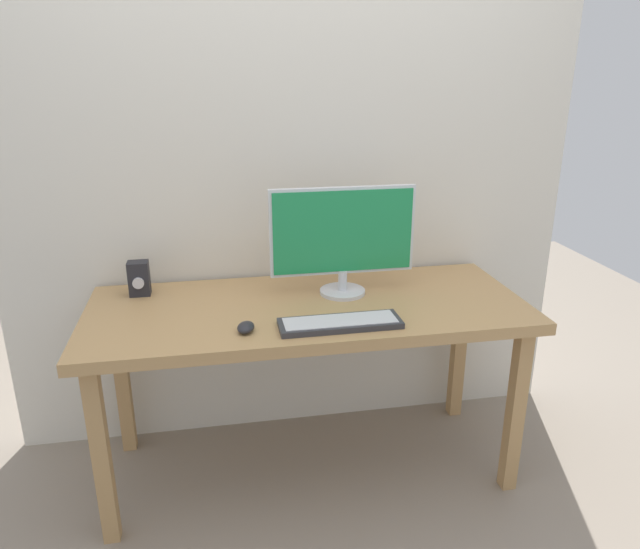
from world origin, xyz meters
TOP-DOWN VIEW (x-y plane):
  - ground_plane at (0.00, 0.00)m, footprint 6.00×6.00m
  - wall_back at (0.00, 0.39)m, footprint 2.52×0.04m
  - desk at (0.00, 0.00)m, footprint 1.72×0.71m
  - monitor at (0.16, 0.10)m, footprint 0.59×0.19m
  - keyboard_primary at (0.08, -0.23)m, footprint 0.44×0.14m
  - mouse at (-0.26, -0.21)m, footprint 0.08×0.10m
  - audio_controller at (-0.66, 0.23)m, footprint 0.08×0.08m

SIDE VIEW (x-z plane):
  - ground_plane at x=0.00m, z-range 0.00..0.00m
  - desk at x=0.00m, z-range 0.30..1.06m
  - keyboard_primary at x=0.08m, z-range 0.76..0.79m
  - mouse at x=-0.26m, z-range 0.76..0.80m
  - audio_controller at x=-0.66m, z-range 0.76..0.90m
  - monitor at x=0.16m, z-range 0.78..1.22m
  - wall_back at x=0.00m, z-range 0.00..3.00m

